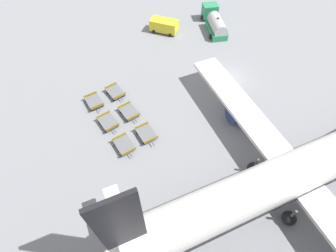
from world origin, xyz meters
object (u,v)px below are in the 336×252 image
Objects in this scene: fuel_tanker_primary at (215,23)px; baggage_dolly_row_mid_a_col_c at (146,134)px; service_van at (164,25)px; baggage_dolly_row_near_col_c at (124,145)px; baggage_dolly_row_near_col_a at (94,102)px; airplane at (306,168)px; baggage_dolly_row_near_col_b at (108,122)px; baggage_dolly_row_mid_a_col_b at (129,112)px; baggage_dolly_row_mid_a_col_a at (115,92)px.

baggage_dolly_row_mid_a_col_c is at bearing -45.38° from fuel_tanker_primary.
baggage_dolly_row_near_col_c is at bearing -30.88° from service_van.
baggage_dolly_row_near_col_a is (12.61, -14.30, -0.64)m from service_van.
airplane is 22.32m from baggage_dolly_row_near_col_b.
baggage_dolly_row_near_col_b and baggage_dolly_row_mid_a_col_b have the same top height.
baggage_dolly_row_mid_a_col_b is 1.00× the size of baggage_dolly_row_mid_a_col_c.
baggage_dolly_row_mid_a_col_c is (3.32, 3.88, 0.00)m from baggage_dolly_row_near_col_b.
baggage_dolly_row_mid_a_col_a is (11.86, -11.27, -0.64)m from service_van.
baggage_dolly_row_near_col_a and baggage_dolly_row_near_col_c have the same top height.
baggage_dolly_row_near_col_c and baggage_dolly_row_mid_a_col_b have the same top height.
baggage_dolly_row_mid_a_col_a is (-0.75, 3.03, 0.00)m from baggage_dolly_row_near_col_a.
baggage_dolly_row_mid_a_col_b is (15.93, -10.46, -0.64)m from service_van.
baggage_dolly_row_near_col_a is at bearing -136.51° from airplane.
baggage_dolly_row_near_col_b is (-14.58, -16.65, -2.90)m from airplane.
baggage_dolly_row_near_col_b is at bearing -56.71° from fuel_tanker_primary.
fuel_tanker_primary is at bearing 73.81° from service_van.
airplane is 25.78m from baggage_dolly_row_near_col_a.
service_van is 16.37m from baggage_dolly_row_mid_a_col_a.
baggage_dolly_row_near_col_c and baggage_dolly_row_mid_a_col_a have the same top height.
fuel_tanker_primary is at bearing 170.17° from airplane.
service_van is 23.99m from baggage_dolly_row_near_col_c.
service_van is (-2.41, -8.32, -0.08)m from fuel_tanker_primary.
fuel_tanker_primary reaches higher than baggage_dolly_row_near_col_b.
baggage_dolly_row_near_col_a is at bearing -146.43° from baggage_dolly_row_mid_a_col_c.
fuel_tanker_primary reaches higher than baggage_dolly_row_mid_a_col_b.
baggage_dolly_row_mid_a_col_b is at bearing 49.22° from baggage_dolly_row_near_col_a.
baggage_dolly_row_near_col_b is 1.00× the size of baggage_dolly_row_mid_a_col_b.
baggage_dolly_row_near_col_c is at bearing -124.17° from airplane.
airplane is at bearing 42.07° from baggage_dolly_row_mid_a_col_b.
baggage_dolly_row_mid_a_col_a is at bearing 156.74° from baggage_dolly_row_near_col_b.
airplane reaches higher than fuel_tanker_primary.
service_van is at bearing 154.67° from baggage_dolly_row_mid_a_col_c.
fuel_tanker_primary reaches higher than baggage_dolly_row_near_col_c.
baggage_dolly_row_near_col_c is 1.00× the size of baggage_dolly_row_mid_a_col_a.
baggage_dolly_row_mid_a_col_a is 1.00× the size of baggage_dolly_row_mid_a_col_c.
fuel_tanker_primary is 2.54× the size of baggage_dolly_row_mid_a_col_b.
service_van is at bearing 131.41° from baggage_dolly_row_near_col_a.
baggage_dolly_row_mid_a_col_a is at bearing -142.95° from airplane.
airplane is at bearing 43.49° from baggage_dolly_row_near_col_a.
fuel_tanker_primary is 21.76m from baggage_dolly_row_mid_a_col_a.
fuel_tanker_primary is 24.82m from baggage_dolly_row_near_col_a.
service_van reaches higher than baggage_dolly_row_mid_a_col_b.
airplane is 12.69× the size of baggage_dolly_row_mid_a_col_b.
service_van is 1.45× the size of baggage_dolly_row_near_col_c.
fuel_tanker_primary reaches higher than baggage_dolly_row_near_col_a.
baggage_dolly_row_near_col_b is 1.00× the size of baggage_dolly_row_mid_a_col_c.
baggage_dolly_row_near_col_b is at bearing -76.34° from baggage_dolly_row_mid_a_col_b.
baggage_dolly_row_near_col_c and baggage_dolly_row_mid_a_col_c have the same top height.
baggage_dolly_row_near_col_a is 8.79m from baggage_dolly_row_mid_a_col_c.
airplane is 12.68× the size of baggage_dolly_row_near_col_b.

